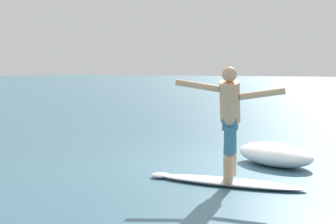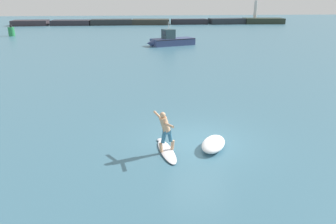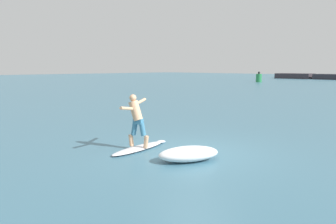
% 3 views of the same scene
% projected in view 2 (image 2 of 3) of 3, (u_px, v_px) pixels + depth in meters
% --- Properties ---
extents(ground_plane, '(200.00, 200.00, 0.00)m').
position_uv_depth(ground_plane, '(198.00, 141.00, 13.48)').
color(ground_plane, '#406F85').
extents(rock_jetty_breakwater, '(59.14, 4.97, 4.98)m').
position_uv_depth(rock_jetty_breakwater, '(153.00, 22.00, 71.66)').
color(rock_jetty_breakwater, '#352E35').
rests_on(rock_jetty_breakwater, ground).
extents(surfboard, '(0.82, 2.37, 0.22)m').
position_uv_depth(surfboard, '(167.00, 151.00, 12.51)').
color(surfboard, white).
rests_on(surfboard, ground).
extents(surfer, '(0.80, 1.42, 1.58)m').
position_uv_depth(surfer, '(165.00, 128.00, 12.13)').
color(surfer, tan).
rests_on(surfer, surfboard).
extents(fishing_boat_near_jetty, '(6.27, 3.73, 2.85)m').
position_uv_depth(fishing_boat_near_jetty, '(171.00, 40.00, 40.24)').
color(fishing_boat_near_jetty, '#384573').
rests_on(fishing_boat_near_jetty, ground).
extents(channel_marker_buoy, '(0.92, 0.92, 1.68)m').
position_uv_depth(channel_marker_buoy, '(11.00, 31.00, 50.02)').
color(channel_marker_buoy, '#288447').
rests_on(channel_marker_buoy, ground).
extents(wave_foam_at_tail, '(1.49, 1.85, 0.38)m').
position_uv_depth(wave_foam_at_tail, '(213.00, 144.00, 12.76)').
color(wave_foam_at_tail, white).
rests_on(wave_foam_at_tail, ground).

